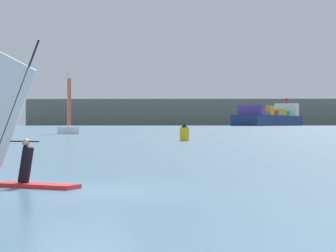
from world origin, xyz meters
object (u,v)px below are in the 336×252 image
object	(u,v)px
windsurfer	(14,150)
channel_buoy	(184,133)
cargo_ship	(270,118)
small_sailboat	(68,128)

from	to	relation	value
windsurfer	channel_buoy	xyz separation A→B (m)	(11.96, 51.50, -0.20)
cargo_ship	small_sailboat	distance (m)	645.58
small_sailboat	cargo_ship	bearing A→B (deg)	-35.91
windsurfer	channel_buoy	size ratio (longest dim) A/B	2.28
cargo_ship	small_sailboat	size ratio (longest dim) A/B	13.49
channel_buoy	small_sailboat	xyz separation A→B (m)	(-14.30, 54.05, 0.24)
cargo_ship	channel_buoy	xyz separation A→B (m)	(-187.51, -667.23, -7.72)
windsurfer	cargo_ship	xyz separation A→B (m)	(199.47, 718.73, 7.53)
windsurfer	small_sailboat	bearing A→B (deg)	121.84
windsurfer	small_sailboat	world-z (taller)	small_sailboat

